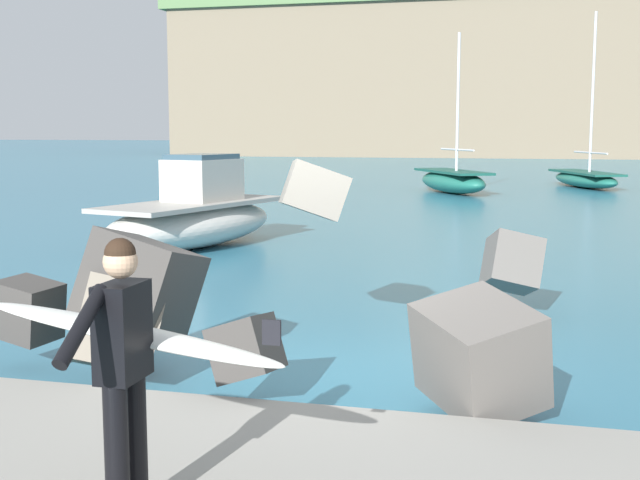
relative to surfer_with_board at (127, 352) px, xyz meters
The scene contains 7 objects.
ground_plane 4.30m from the surfer_with_board, 88.76° to the left, with size 400.00×400.00×0.00m, color #2D6B84.
breakwater_jetty 5.50m from the surfer_with_board, 77.90° to the left, with size 31.76×7.56×2.71m.
surfer_with_board is the anchor object (origin of this frame).
boat_near_left 31.20m from the surfer_with_board, 91.77° to the left, with size 4.13×5.65×6.66m.
boat_near_centre 13.95m from the surfer_with_board, 111.35° to the left, with size 3.35×5.73×2.12m.
boat_mid_left 36.45m from the surfer_with_board, 82.56° to the left, with size 3.56×6.36×7.97m.
headland_bluff 97.76m from the surfer_with_board, 88.41° to the left, with size 76.38×42.98×16.19m.
Camera 1 is at (2.35, -8.71, 2.66)m, focal length 46.76 mm.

